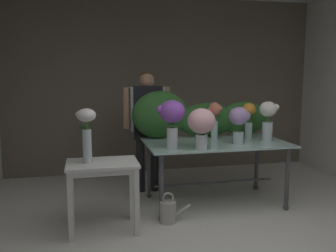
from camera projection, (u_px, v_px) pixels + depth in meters
name	position (u px, v px, depth m)	size (l,w,h in m)	color
ground_plane	(192.00, 204.00, 4.64)	(7.73, 7.73, 0.00)	silver
wall_back	(163.00, 86.00, 6.13)	(5.23, 0.12, 2.82)	#706656
display_table_glass	(215.00, 151.00, 4.57)	(1.73, 1.01, 0.80)	#A7CDC4
side_table_white	(103.00, 173.00, 3.79)	(0.72, 0.50, 0.73)	white
florist	(147.00, 118.00, 5.00)	(0.64, 0.24, 1.64)	#232328
foliage_backdrop	(196.00, 117.00, 4.85)	(1.84, 0.31, 0.61)	#2D6028
vase_blush_dahlias	(201.00, 124.00, 4.06)	(0.31, 0.31, 0.46)	silver
vase_lilac_freesia	(239.00, 121.00, 4.39)	(0.25, 0.23, 0.44)	silver
vase_ivory_peonies	(268.00, 118.00, 4.56)	(0.24, 0.21, 0.49)	silver
vase_sunset_tulips	(249.00, 117.00, 4.76)	(0.19, 0.17, 0.46)	silver
vase_coral_stock	(215.00, 117.00, 4.74)	(0.19, 0.15, 0.47)	silver
vase_violet_ranunculus	(172.00, 117.00, 4.09)	(0.32, 0.29, 0.54)	silver
vase_white_roses_tall	(86.00, 130.00, 3.69)	(0.20, 0.19, 0.55)	silver
watering_can	(168.00, 211.00, 4.06)	(0.35, 0.18, 0.34)	#B7B2A8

